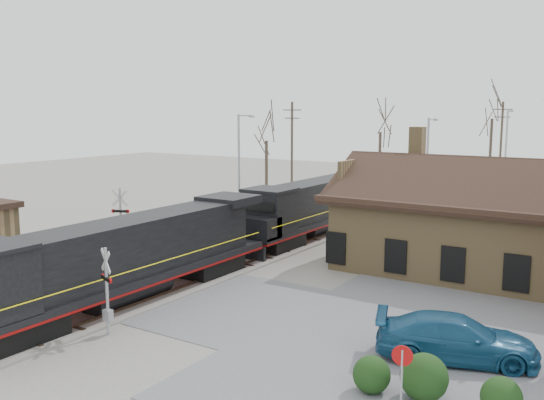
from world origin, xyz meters
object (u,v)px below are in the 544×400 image
(depot, at_px, (475,229))
(locomotive_lead, at_px, (117,261))
(locomotive_trailing, at_px, (317,205))
(parked_car, at_px, (456,338))

(depot, relative_size, locomotive_lead, 0.82)
(depot, distance_m, locomotive_trailing, 12.60)
(locomotive_trailing, xyz_separation_m, parked_car, (14.66, -16.43, -1.34))
(depot, bearing_deg, locomotive_lead, -128.71)
(locomotive_lead, distance_m, parked_car, 14.91)
(depot, xyz_separation_m, locomotive_trailing, (-11.99, 3.86, -0.25))
(locomotive_lead, relative_size, parked_car, 3.27)
(locomotive_trailing, bearing_deg, depot, -17.85)
(depot, xyz_separation_m, parked_car, (2.67, -12.57, -1.58))
(depot, distance_m, locomotive_lead, 19.17)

